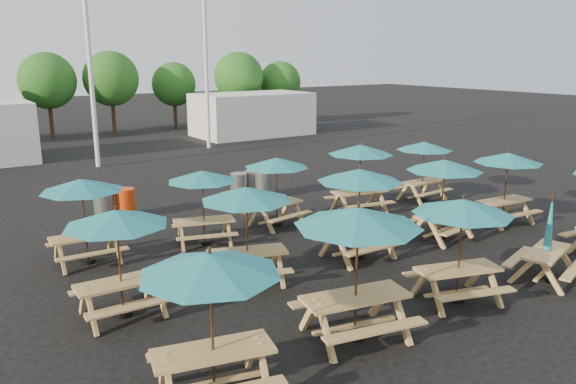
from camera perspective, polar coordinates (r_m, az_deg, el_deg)
ground at (r=15.28m, az=3.14°, el=-5.13°), size 120.00×120.00×0.00m
picnic_unit_0 at (r=8.08m, az=-7.91°, el=-8.07°), size 2.48×2.48×2.27m
picnic_unit_1 at (r=10.99m, az=-17.03°, el=-3.10°), size 1.99×1.99×2.17m
picnic_unit_2 at (r=14.15m, az=-20.21°, el=0.22°), size 1.99×1.99×2.12m
picnic_unit_3 at (r=9.69m, az=7.11°, el=-3.29°), size 2.62×2.62×2.46m
picnic_unit_4 at (r=12.14m, az=-4.24°, el=-0.73°), size 2.55×2.55×2.21m
picnic_unit_5 at (r=14.83m, az=-8.70°, el=1.21°), size 2.32×2.32×2.03m
picnic_unit_6 at (r=11.67m, az=17.32°, el=-1.99°), size 2.49×2.49×2.20m
picnic_unit_7 at (r=13.69m, az=7.31°, el=1.18°), size 2.13×2.13×2.29m
picnic_unit_8 at (r=16.30m, az=-1.18°, el=2.63°), size 2.19×2.19×2.07m
picnic_unit_9 at (r=13.80m, az=24.87°, el=-4.79°), size 1.99×1.85×2.10m
picnic_unit_10 at (r=15.66m, az=15.59°, el=2.19°), size 2.30×2.30×2.24m
picnic_unit_11 at (r=17.72m, az=7.39°, el=3.91°), size 2.35×2.35×2.24m
picnic_unit_13 at (r=17.75m, az=21.43°, el=2.88°), size 2.14×2.14×2.17m
picnic_unit_14 at (r=19.76m, az=13.67°, el=4.25°), size 2.03×2.03×2.08m
waste_bin_0 at (r=18.10m, az=-18.19°, el=-1.23°), size 0.59×0.59×0.95m
waste_bin_1 at (r=17.93m, az=-18.13°, el=-1.36°), size 0.59×0.59×0.95m
waste_bin_2 at (r=18.01m, az=-16.17°, el=-1.15°), size 0.59×0.59×0.95m
waste_bin_3 at (r=19.59m, az=-5.01°, el=0.55°), size 0.59×0.59×0.95m
waste_bin_4 at (r=19.95m, az=-3.61°, el=0.82°), size 0.59×0.59×0.95m
waste_bin_5 at (r=19.69m, az=-2.52°, el=0.65°), size 0.59×0.59×0.95m
mast_0 at (r=26.42m, az=-19.74°, el=15.32°), size 0.20×0.20×12.00m
mast_1 at (r=30.55m, az=-8.43°, el=15.65°), size 0.20×0.20×12.00m
event_tent_1 at (r=35.48m, az=-3.65°, el=7.90°), size 7.00×4.00×2.60m
tree_3 at (r=36.94m, az=-23.26°, el=10.34°), size 3.36×3.36×5.09m
tree_4 at (r=37.36m, az=-17.55°, el=10.92°), size 3.41×3.41×5.17m
tree_5 at (r=39.21m, az=-11.52°, el=10.67°), size 2.94×2.94×4.45m
tree_6 at (r=39.32m, az=-5.02°, el=11.56°), size 3.38×3.38×5.13m
tree_7 at (r=41.11m, az=-0.81°, el=11.10°), size 2.95×2.95×4.48m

